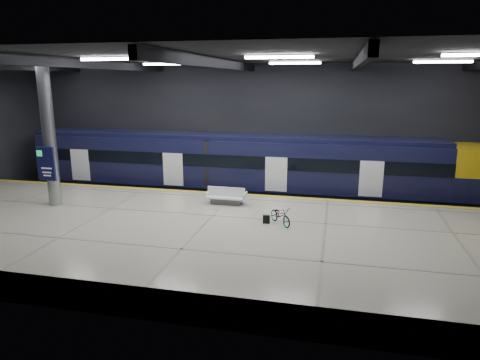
% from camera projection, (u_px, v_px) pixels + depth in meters
% --- Properties ---
extents(ground, '(30.00, 30.00, 0.00)m').
position_uv_depth(ground, '(219.00, 231.00, 20.43)').
color(ground, black).
rests_on(ground, ground).
extents(room_shell, '(30.10, 16.10, 8.05)m').
position_uv_depth(room_shell, '(217.00, 110.00, 19.12)').
color(room_shell, black).
rests_on(room_shell, ground).
extents(platform, '(30.00, 11.00, 1.10)m').
position_uv_depth(platform, '(203.00, 239.00, 17.93)').
color(platform, '#B4AE98').
rests_on(platform, ground).
extents(safety_strip, '(30.00, 0.40, 0.01)m').
position_uv_depth(safety_strip, '(232.00, 194.00, 22.79)').
color(safety_strip, gold).
rests_on(safety_strip, platform).
extents(rails, '(30.00, 1.52, 0.16)m').
position_uv_depth(rails, '(243.00, 199.00, 25.63)').
color(rails, gray).
rests_on(rails, ground).
extents(train, '(29.40, 2.84, 3.79)m').
position_uv_depth(train, '(259.00, 167.00, 24.97)').
color(train, black).
rests_on(train, ground).
extents(bench, '(1.94, 0.83, 0.85)m').
position_uv_depth(bench, '(226.00, 198.00, 20.93)').
color(bench, '#595B60').
rests_on(bench, platform).
extents(bicycle, '(1.34, 1.47, 0.78)m').
position_uv_depth(bicycle, '(280.00, 215.00, 17.98)').
color(bicycle, '#99999E').
rests_on(bicycle, platform).
extents(pannier_bag, '(0.33, 0.23, 0.35)m').
position_uv_depth(pannier_bag, '(266.00, 219.00, 18.15)').
color(pannier_bag, black).
rests_on(pannier_bag, platform).
extents(info_column, '(0.90, 0.78, 6.90)m').
position_uv_depth(info_column, '(49.00, 136.00, 20.16)').
color(info_column, '#9EA0A5').
rests_on(info_column, platform).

